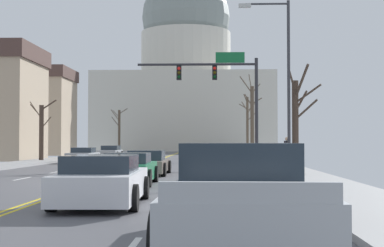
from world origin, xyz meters
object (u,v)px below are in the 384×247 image
at_px(sedan_near_00, 223,160).
at_px(signal_gantry, 224,84).
at_px(sedan_near_01, 148,163).
at_px(sedan_near_03, 102,181).
at_px(sedan_oncoming_00, 83,156).
at_px(pickup_truck_near_04, 241,200).
at_px(pedestrian_00, 287,151).
at_px(sedan_near_02, 129,170).
at_px(bicycle_parked, 281,166).
at_px(street_lamp_right, 282,71).
at_px(sedan_oncoming_01, 110,152).

bearing_deg(sedan_near_00, signal_gantry, 87.82).
relative_size(sedan_near_01, sedan_near_03, 0.98).
bearing_deg(sedan_near_01, sedan_oncoming_00, 114.10).
bearing_deg(sedan_near_03, sedan_near_00, 79.67).
bearing_deg(pickup_truck_near_04, pedestrian_00, 80.71).
height_order(sedan_near_02, pedestrian_00, pedestrian_00).
height_order(sedan_near_00, bicycle_parked, sedan_near_00).
relative_size(signal_gantry, street_lamp_right, 1.00).
distance_m(street_lamp_right, pickup_truck_near_04, 17.54).
bearing_deg(street_lamp_right, sedan_near_03, -117.84).
xyz_separation_m(sedan_oncoming_00, bicycle_parked, (12.84, -16.17, -0.05)).
relative_size(signal_gantry, sedan_near_00, 1.67).
relative_size(signal_gantry, sedan_near_02, 1.86).
relative_size(sedan_near_01, sedan_near_02, 1.08).
bearing_deg(street_lamp_right, pedestrian_00, 80.45).
height_order(sedan_near_00, sedan_oncoming_01, sedan_oncoming_01).
bearing_deg(sedan_oncoming_01, street_lamp_right, -65.34).
xyz_separation_m(sedan_near_00, pedestrian_00, (3.57, -1.37, 0.55)).
bearing_deg(pedestrian_00, sedan_near_01, -148.66).
bearing_deg(sedan_near_00, sedan_oncoming_01, 116.30).
distance_m(sedan_near_01, pickup_truck_near_04, 18.63).
xyz_separation_m(pickup_truck_near_04, pedestrian_00, (3.72, 22.72, 0.38)).
distance_m(sedan_near_00, sedan_oncoming_01, 23.79).
relative_size(street_lamp_right, sedan_oncoming_00, 1.84).
bearing_deg(sedan_near_01, sedan_near_03, -88.48).
relative_size(sedan_near_01, sedan_oncoming_01, 1.01).
xyz_separation_m(sedan_near_00, sedan_near_01, (-3.72, -5.81, -0.00)).
height_order(sedan_near_02, sedan_near_03, sedan_near_03).
bearing_deg(sedan_near_03, sedan_near_01, 91.52).
relative_size(sedan_near_03, sedan_oncoming_00, 1.09).
bearing_deg(sedan_near_00, pedestrian_00, -20.93).
bearing_deg(sedan_oncoming_00, pickup_truck_near_04, -72.88).
height_order(pickup_truck_near_04, bicycle_parked, pickup_truck_near_04).
bearing_deg(street_lamp_right, pickup_truck_near_04, -99.20).
xyz_separation_m(street_lamp_right, sedan_near_01, (-6.30, 1.45, -4.28)).
bearing_deg(sedan_oncoming_00, street_lamp_right, -51.43).
bearing_deg(signal_gantry, sedan_oncoming_00, 153.91).
bearing_deg(sedan_oncoming_01, pedestrian_00, -58.12).
relative_size(sedan_near_03, bicycle_parked, 2.64).
bearing_deg(sedan_near_01, bicycle_parked, -13.10).
relative_size(sedan_near_00, sedan_near_03, 1.01).
bearing_deg(sedan_near_03, sedan_near_02, 92.83).
xyz_separation_m(sedan_near_00, sedan_oncoming_00, (-10.30, 8.91, -0.01)).
bearing_deg(pickup_truck_near_04, bicycle_parked, 80.95).
relative_size(pickup_truck_near_04, bicycle_parked, 3.21).
xyz_separation_m(street_lamp_right, sedan_near_00, (-2.58, 7.25, -4.28)).
relative_size(sedan_near_03, pickup_truck_near_04, 0.82).
xyz_separation_m(sedan_near_02, bicycle_parked, (6.25, 4.58, -0.07)).
height_order(pickup_truck_near_04, pedestrian_00, pedestrian_00).
height_order(sedan_near_01, bicycle_parked, sedan_near_01).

